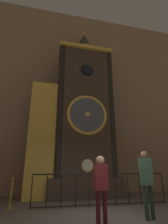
{
  "coord_description": "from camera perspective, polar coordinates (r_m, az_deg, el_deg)",
  "views": [
    {
      "loc": [
        -1.82,
        -5.0,
        1.3
      ],
      "look_at": [
        0.28,
        4.01,
        4.33
      ],
      "focal_mm": 28.0,
      "sensor_mm": 36.0,
      "label": 1
    }
  ],
  "objects": [
    {
      "name": "visitor_near",
      "position": [
        4.91,
        5.51,
        -21.64
      ],
      "size": [
        0.34,
        0.23,
        1.64
      ],
      "rotation": [
        0.0,
        0.0,
        -0.0
      ],
      "color": "#461518",
      "rests_on": "ground_plane"
    },
    {
      "name": "cathedral_back_wall",
      "position": [
        11.59,
        -3.32,
        6.86
      ],
      "size": [
        24.0,
        0.32,
        12.4
      ],
      "color": "#997A5B",
      "rests_on": "ground_plane"
    },
    {
      "name": "clock_tower",
      "position": [
        9.53,
        -2.29,
        -1.51
      ],
      "size": [
        4.64,
        1.79,
        9.84
      ],
      "color": "#423328",
      "rests_on": "ground_plane"
    },
    {
      "name": "railing_fence",
      "position": [
        7.25,
        6.11,
        -23.36
      ],
      "size": [
        5.24,
        0.05,
        1.15
      ],
      "color": "black",
      "rests_on": "ground_plane"
    },
    {
      "name": "visitor_far",
      "position": [
        5.64,
        19.67,
        -19.3
      ],
      "size": [
        0.39,
        0.32,
        1.81
      ],
      "rotation": [
        0.0,
        0.0,
        -0.33
      ],
      "color": "#213427",
      "rests_on": "ground_plane"
    },
    {
      "name": "ground_plane",
      "position": [
        5.48,
        7.85,
        -31.73
      ],
      "size": [
        28.0,
        28.0,
        0.0
      ],
      "primitive_type": "plane",
      "color": "brown"
    },
    {
      "name": "stanchion_post",
      "position": [
        7.23,
        -22.87,
        -24.59
      ],
      "size": [
        0.28,
        0.28,
        1.02
      ],
      "color": "#B28E33",
      "rests_on": "ground_plane"
    }
  ]
}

